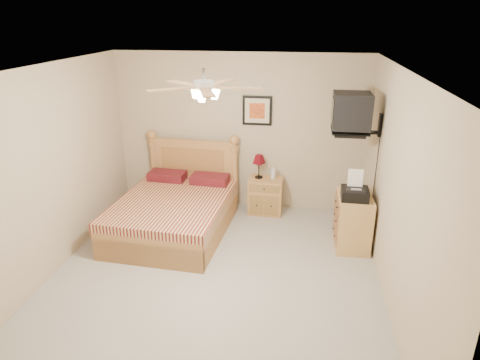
# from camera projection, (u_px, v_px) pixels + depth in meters

# --- Properties ---
(floor) EXTENTS (4.50, 4.50, 0.00)m
(floor) POSITION_uv_depth(u_px,v_px,m) (213.00, 280.00, 5.21)
(floor) COLOR #9D978D
(floor) RESTS_ON ground
(ceiling) EXTENTS (4.00, 4.50, 0.04)m
(ceiling) POSITION_uv_depth(u_px,v_px,m) (208.00, 70.00, 4.30)
(ceiling) COLOR white
(ceiling) RESTS_ON ground
(wall_back) EXTENTS (4.00, 0.04, 2.50)m
(wall_back) POSITION_uv_depth(u_px,v_px,m) (240.00, 133.00, 6.83)
(wall_back) COLOR tan
(wall_back) RESTS_ON ground
(wall_front) EXTENTS (4.00, 0.04, 2.50)m
(wall_front) POSITION_uv_depth(u_px,v_px,m) (136.00, 317.00, 2.68)
(wall_front) COLOR tan
(wall_front) RESTS_ON ground
(wall_left) EXTENTS (0.04, 4.50, 2.50)m
(wall_left) POSITION_uv_depth(u_px,v_px,m) (45.00, 175.00, 5.03)
(wall_left) COLOR tan
(wall_left) RESTS_ON ground
(wall_right) EXTENTS (0.04, 4.50, 2.50)m
(wall_right) POSITION_uv_depth(u_px,v_px,m) (397.00, 195.00, 4.49)
(wall_right) COLOR tan
(wall_right) RESTS_ON ground
(bed) EXTENTS (1.62, 2.06, 1.27)m
(bed) POSITION_uv_depth(u_px,v_px,m) (172.00, 192.00, 6.13)
(bed) COLOR #B47C47
(bed) RESTS_ON ground
(nightstand) EXTENTS (0.55, 0.42, 0.58)m
(nightstand) POSITION_uv_depth(u_px,v_px,m) (266.00, 196.00, 6.89)
(nightstand) COLOR #B07B48
(nightstand) RESTS_ON ground
(table_lamp) EXTENTS (0.26, 0.26, 0.39)m
(table_lamp) POSITION_uv_depth(u_px,v_px,m) (259.00, 166.00, 6.77)
(table_lamp) COLOR #5A0610
(table_lamp) RESTS_ON nightstand
(lotion_bottle) EXTENTS (0.11, 0.11, 0.22)m
(lotion_bottle) POSITION_uv_depth(u_px,v_px,m) (273.00, 172.00, 6.75)
(lotion_bottle) COLOR silver
(lotion_bottle) RESTS_ON nightstand
(framed_picture) EXTENTS (0.46, 0.04, 0.46)m
(framed_picture) POSITION_uv_depth(u_px,v_px,m) (257.00, 111.00, 6.64)
(framed_picture) COLOR black
(framed_picture) RESTS_ON wall_back
(dresser) EXTENTS (0.45, 0.65, 0.75)m
(dresser) POSITION_uv_depth(u_px,v_px,m) (353.00, 221.00, 5.84)
(dresser) COLOR tan
(dresser) RESTS_ON ground
(fax_machine) EXTENTS (0.36, 0.38, 0.37)m
(fax_machine) POSITION_uv_depth(u_px,v_px,m) (356.00, 186.00, 5.56)
(fax_machine) COLOR black
(fax_machine) RESTS_ON dresser
(magazine_lower) EXTENTS (0.23, 0.28, 0.02)m
(magazine_lower) POSITION_uv_depth(u_px,v_px,m) (351.00, 188.00, 5.94)
(magazine_lower) COLOR beige
(magazine_lower) RESTS_ON dresser
(magazine_upper) EXTENTS (0.27, 0.32, 0.02)m
(magazine_upper) POSITION_uv_depth(u_px,v_px,m) (352.00, 187.00, 5.92)
(magazine_upper) COLOR gray
(magazine_upper) RESTS_ON magazine_lower
(wall_tv) EXTENTS (0.56, 0.46, 0.58)m
(wall_tv) POSITION_uv_depth(u_px,v_px,m) (363.00, 114.00, 5.55)
(wall_tv) COLOR black
(wall_tv) RESTS_ON wall_right
(ceiling_fan) EXTENTS (1.14, 1.14, 0.28)m
(ceiling_fan) POSITION_uv_depth(u_px,v_px,m) (204.00, 87.00, 4.17)
(ceiling_fan) COLOR white
(ceiling_fan) RESTS_ON ceiling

